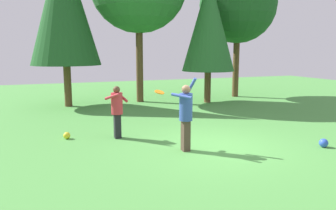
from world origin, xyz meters
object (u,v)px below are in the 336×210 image
(frisbee, at_px, (159,92))
(tree_right, at_px, (209,24))
(person_catcher, at_px, (117,108))
(tree_far_right, at_px, (238,5))
(ball_yellow, at_px, (67,136))
(tree_left, at_px, (64,3))
(ball_blue, at_px, (324,143))
(person_thrower, at_px, (186,112))

(frisbee, bearing_deg, tree_right, 52.97)
(person_catcher, xyz_separation_m, frisbee, (0.92, -1.19, 0.57))
(tree_far_right, bearing_deg, tree_right, -151.51)
(frisbee, distance_m, tree_right, 8.41)
(person_catcher, height_order, frisbee, person_catcher)
(tree_right, bearing_deg, ball_yellow, -146.23)
(person_catcher, height_order, tree_left, tree_left)
(ball_blue, height_order, tree_right, tree_right)
(frisbee, height_order, ball_yellow, frisbee)
(person_catcher, relative_size, tree_left, 0.21)
(person_catcher, bearing_deg, frisbee, 0.00)
(ball_yellow, height_order, tree_far_right, tree_far_right)
(person_catcher, bearing_deg, ball_blue, 21.68)
(frisbee, xyz_separation_m, ball_yellow, (-2.35, 1.62, -1.38))
(tree_right, distance_m, tree_far_right, 3.06)
(ball_blue, bearing_deg, tree_right, 84.64)
(person_thrower, relative_size, person_catcher, 1.22)
(ball_yellow, distance_m, tree_far_right, 12.50)
(tree_far_right, relative_size, tree_left, 0.95)
(tree_right, relative_size, tree_left, 0.82)
(person_thrower, bearing_deg, person_catcher, 2.97)
(frisbee, relative_size, tree_left, 0.05)
(tree_right, bearing_deg, person_catcher, -137.70)
(person_thrower, xyz_separation_m, ball_blue, (3.62, -1.06, -0.92))
(tree_far_right, bearing_deg, person_thrower, -128.94)
(ball_yellow, relative_size, ball_blue, 0.86)
(tree_left, bearing_deg, ball_blue, -58.14)
(person_thrower, height_order, tree_far_right, tree_far_right)
(frisbee, distance_m, tree_left, 8.54)
(person_catcher, distance_m, tree_right, 8.34)
(ball_blue, xyz_separation_m, tree_right, (0.77, 8.22, 3.74))
(person_catcher, xyz_separation_m, tree_right, (5.77, 5.25, 2.94))
(ball_blue, bearing_deg, person_thrower, 163.63)
(tree_right, xyz_separation_m, tree_left, (-6.66, 1.26, 0.85))
(tree_right, bearing_deg, person_thrower, -121.55)
(tree_far_right, distance_m, tree_left, 9.14)
(person_catcher, height_order, tree_far_right, tree_far_right)
(person_thrower, bearing_deg, tree_left, -17.89)
(ball_blue, distance_m, tree_left, 12.07)
(person_thrower, distance_m, tree_far_right, 11.64)
(person_catcher, relative_size, tree_right, 0.25)
(ball_blue, bearing_deg, tree_far_right, 71.25)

